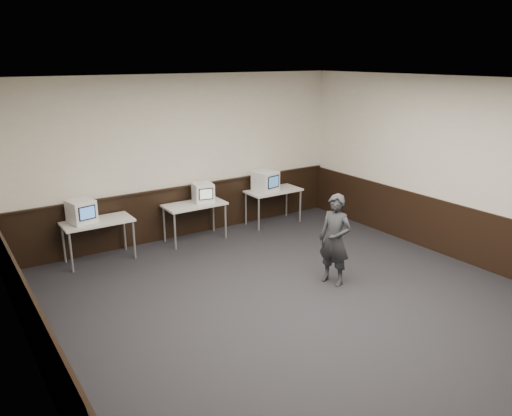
{
  "coord_description": "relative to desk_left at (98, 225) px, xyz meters",
  "views": [
    {
      "loc": [
        -4.17,
        -4.84,
        3.51
      ],
      "look_at": [
        0.12,
        1.6,
        1.15
      ],
      "focal_mm": 35.0,
      "sensor_mm": 36.0,
      "label": 1
    }
  ],
  "objects": [
    {
      "name": "wainscot_left",
      "position": [
        -1.58,
        -3.6,
        -0.18
      ],
      "size": [
        0.04,
        7.98,
        1.0
      ],
      "primitive_type": "cube",
      "color": "black",
      "rests_on": "left_wall"
    },
    {
      "name": "emac_left",
      "position": [
        -0.24,
        0.04,
        0.27
      ],
      "size": [
        0.48,
        0.5,
        0.4
      ],
      "rotation": [
        0.0,
        0.0,
        0.2
      ],
      "color": "white",
      "rests_on": "desk_left"
    },
    {
      "name": "wainscot_rail",
      "position": [
        1.9,
        0.36,
        0.34
      ],
      "size": [
        6.98,
        0.06,
        0.04
      ],
      "primitive_type": "cube",
      "color": "black",
      "rests_on": "wainscot_back"
    },
    {
      "name": "emac_right",
      "position": [
        3.6,
        0.01,
        0.29
      ],
      "size": [
        0.52,
        0.54,
        0.44
      ],
      "rotation": [
        0.0,
        0.0,
        0.2
      ],
      "color": "white",
      "rests_on": "desk_right"
    },
    {
      "name": "wainscot_right",
      "position": [
        5.38,
        -3.6,
        -0.18
      ],
      "size": [
        0.04,
        7.98,
        1.0
      ],
      "primitive_type": "cube",
      "color": "black",
      "rests_on": "right_wall"
    },
    {
      "name": "ceiling",
      "position": [
        1.9,
        -3.6,
        2.52
      ],
      "size": [
        8.0,
        8.0,
        0.0
      ],
      "primitive_type": "plane",
      "rotation": [
        3.14,
        0.0,
        0.0
      ],
      "color": "white",
      "rests_on": "back_wall"
    },
    {
      "name": "back_wall",
      "position": [
        1.9,
        0.4,
        0.92
      ],
      "size": [
        7.0,
        0.0,
        7.0
      ],
      "primitive_type": "plane",
      "rotation": [
        1.57,
        0.0,
        0.0
      ],
      "color": "beige",
      "rests_on": "ground"
    },
    {
      "name": "left_wall",
      "position": [
        -1.6,
        -3.6,
        0.92
      ],
      "size": [
        0.0,
        8.0,
        8.0
      ],
      "primitive_type": "plane",
      "rotation": [
        1.57,
        0.0,
        1.57
      ],
      "color": "beige",
      "rests_on": "ground"
    },
    {
      "name": "right_wall",
      "position": [
        5.4,
        -3.6,
        0.92
      ],
      "size": [
        0.0,
        8.0,
        8.0
      ],
      "primitive_type": "plane",
      "rotation": [
        1.57,
        0.0,
        -1.57
      ],
      "color": "beige",
      "rests_on": "ground"
    },
    {
      "name": "desk_right",
      "position": [
        3.8,
        0.0,
        0.0
      ],
      "size": [
        1.2,
        0.6,
        0.75
      ],
      "color": "silver",
      "rests_on": "ground"
    },
    {
      "name": "person",
      "position": [
        2.85,
        -2.99,
        0.06
      ],
      "size": [
        0.5,
        0.62,
        1.47
      ],
      "primitive_type": "imported",
      "rotation": [
        0.0,
        0.0,
        -1.26
      ],
      "color": "#232529",
      "rests_on": "ground"
    },
    {
      "name": "emac_center",
      "position": [
        2.11,
        0.03,
        0.26
      ],
      "size": [
        0.45,
        0.46,
        0.38
      ],
      "rotation": [
        0.0,
        0.0,
        -0.2
      ],
      "color": "white",
      "rests_on": "desk_center"
    },
    {
      "name": "desk_center",
      "position": [
        1.9,
        0.0,
        0.0
      ],
      "size": [
        1.2,
        0.6,
        0.75
      ],
      "color": "silver",
      "rests_on": "ground"
    },
    {
      "name": "wainscot_back",
      "position": [
        1.9,
        0.38,
        -0.18
      ],
      "size": [
        6.98,
        0.04,
        1.0
      ],
      "primitive_type": "cube",
      "color": "black",
      "rests_on": "back_wall"
    },
    {
      "name": "floor",
      "position": [
        1.9,
        -3.6,
        -0.68
      ],
      "size": [
        8.0,
        8.0,
        0.0
      ],
      "primitive_type": "plane",
      "color": "black",
      "rests_on": "ground"
    },
    {
      "name": "desk_left",
      "position": [
        0.0,
        0.0,
        0.0
      ],
      "size": [
        1.2,
        0.6,
        0.75
      ],
      "color": "silver",
      "rests_on": "ground"
    }
  ]
}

